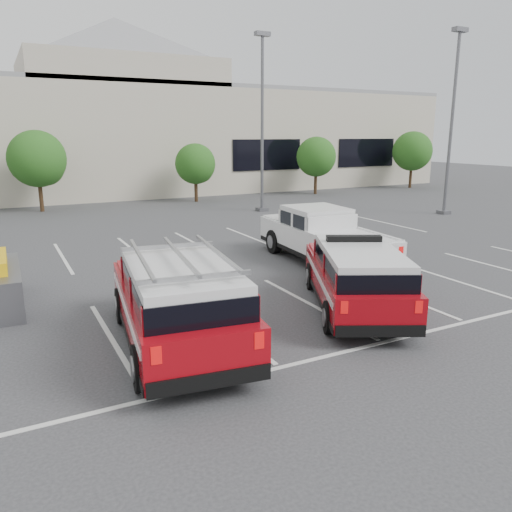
{
  "coord_description": "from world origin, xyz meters",
  "views": [
    {
      "loc": [
        -7.39,
        -10.81,
        4.58
      ],
      "look_at": [
        -0.71,
        2.0,
        1.05
      ],
      "focal_mm": 35.0,
      "sensor_mm": 36.0,
      "label": 1
    }
  ],
  "objects_px": {
    "tree_mid_right": "(196,165)",
    "fire_chief_suv": "(356,281)",
    "white_pickup": "(323,241)",
    "light_pole_mid": "(262,124)",
    "tree_mid_left": "(39,161)",
    "ladder_suv": "(178,308)",
    "convention_building": "(95,133)",
    "tree_far_right": "(413,153)",
    "tree_right": "(317,158)",
    "light_pole_right": "(452,123)"
  },
  "relations": [
    {
      "from": "light_pole_right",
      "to": "ladder_suv",
      "type": "distance_m",
      "value": 23.31
    },
    {
      "from": "tree_mid_left",
      "to": "ladder_suv",
      "type": "height_order",
      "value": "tree_mid_left"
    },
    {
      "from": "light_pole_mid",
      "to": "ladder_suv",
      "type": "xyz_separation_m",
      "value": [
        -11.15,
        -16.91,
        -4.29
      ]
    },
    {
      "from": "tree_far_right",
      "to": "light_pole_right",
      "type": "height_order",
      "value": "light_pole_right"
    },
    {
      "from": "convention_building",
      "to": "tree_mid_left",
      "type": "bearing_deg",
      "value": -117.4
    },
    {
      "from": "light_pole_right",
      "to": "white_pickup",
      "type": "relative_size",
      "value": 1.56
    },
    {
      "from": "tree_far_right",
      "to": "light_pole_mid",
      "type": "relative_size",
      "value": 0.47
    },
    {
      "from": "tree_far_right",
      "to": "tree_mid_right",
      "type": "bearing_deg",
      "value": -180.0
    },
    {
      "from": "tree_mid_right",
      "to": "white_pickup",
      "type": "distance_m",
      "value": 18.39
    },
    {
      "from": "convention_building",
      "to": "tree_mid_left",
      "type": "xyz_separation_m",
      "value": [
        -5.09,
        -9.82,
        -1.68
      ]
    },
    {
      "from": "convention_building",
      "to": "tree_right",
      "type": "relative_size",
      "value": 13.58
    },
    {
      "from": "convention_building",
      "to": "tree_right",
      "type": "height_order",
      "value": "convention_building"
    },
    {
      "from": "fire_chief_suv",
      "to": "white_pickup",
      "type": "xyz_separation_m",
      "value": [
        2.18,
        4.63,
        -0.0
      ]
    },
    {
      "from": "tree_mid_right",
      "to": "ladder_suv",
      "type": "bearing_deg",
      "value": -111.92
    },
    {
      "from": "light_pole_mid",
      "to": "fire_chief_suv",
      "type": "distance_m",
      "value": 18.41
    },
    {
      "from": "tree_mid_right",
      "to": "fire_chief_suv",
      "type": "distance_m",
      "value": 23.28
    },
    {
      "from": "light_pole_right",
      "to": "tree_far_right",
      "type": "bearing_deg",
      "value": 52.96
    },
    {
      "from": "light_pole_right",
      "to": "white_pickup",
      "type": "xyz_separation_m",
      "value": [
        -13.0,
        -6.14,
        -4.4
      ]
    },
    {
      "from": "light_pole_mid",
      "to": "ladder_suv",
      "type": "distance_m",
      "value": 20.71
    },
    {
      "from": "tree_right",
      "to": "light_pole_mid",
      "type": "height_order",
      "value": "light_pole_mid"
    },
    {
      "from": "light_pole_mid",
      "to": "convention_building",
      "type": "bearing_deg",
      "value": 113.26
    },
    {
      "from": "tree_far_right",
      "to": "white_pickup",
      "type": "distance_m",
      "value": 28.7
    },
    {
      "from": "tree_mid_right",
      "to": "tree_far_right",
      "type": "height_order",
      "value": "tree_far_right"
    },
    {
      "from": "convention_building",
      "to": "tree_far_right",
      "type": "height_order",
      "value": "convention_building"
    },
    {
      "from": "white_pickup",
      "to": "convention_building",
      "type": "bearing_deg",
      "value": 100.24
    },
    {
      "from": "tree_mid_left",
      "to": "light_pole_right",
      "type": "bearing_deg",
      "value": -29.95
    },
    {
      "from": "tree_mid_right",
      "to": "fire_chief_suv",
      "type": "xyz_separation_m",
      "value": [
        -4.27,
        -22.82,
        -1.71
      ]
    },
    {
      "from": "tree_far_right",
      "to": "fire_chief_suv",
      "type": "distance_m",
      "value": 33.39
    },
    {
      "from": "convention_building",
      "to": "white_pickup",
      "type": "height_order",
      "value": "convention_building"
    },
    {
      "from": "light_pole_mid",
      "to": "white_pickup",
      "type": "height_order",
      "value": "light_pole_mid"
    },
    {
      "from": "tree_right",
      "to": "ladder_suv",
      "type": "bearing_deg",
      "value": -129.96
    },
    {
      "from": "tree_mid_right",
      "to": "light_pole_mid",
      "type": "distance_m",
      "value": 6.88
    },
    {
      "from": "light_pole_right",
      "to": "fire_chief_suv",
      "type": "bearing_deg",
      "value": -144.62
    },
    {
      "from": "tree_mid_left",
      "to": "tree_mid_right",
      "type": "xyz_separation_m",
      "value": [
        10.0,
        -0.0,
        -0.54
      ]
    },
    {
      "from": "light_pole_mid",
      "to": "ladder_suv",
      "type": "height_order",
      "value": "light_pole_mid"
    },
    {
      "from": "white_pickup",
      "to": "ladder_suv",
      "type": "height_order",
      "value": "ladder_suv"
    },
    {
      "from": "tree_mid_left",
      "to": "white_pickup",
      "type": "xyz_separation_m",
      "value": [
        7.91,
        -18.19,
        -2.26
      ]
    },
    {
      "from": "tree_right",
      "to": "tree_mid_left",
      "type": "bearing_deg",
      "value": 180.0
    },
    {
      "from": "tree_mid_right",
      "to": "light_pole_mid",
      "type": "relative_size",
      "value": 0.39
    },
    {
      "from": "tree_mid_left",
      "to": "light_pole_right",
      "type": "xyz_separation_m",
      "value": [
        20.91,
        -12.05,
        2.14
      ]
    },
    {
      "from": "convention_building",
      "to": "fire_chief_suv",
      "type": "bearing_deg",
      "value": -88.87
    },
    {
      "from": "tree_mid_left",
      "to": "tree_right",
      "type": "relative_size",
      "value": 1.1
    },
    {
      "from": "convention_building",
      "to": "tree_mid_left",
      "type": "distance_m",
      "value": 11.19
    },
    {
      "from": "tree_mid_right",
      "to": "tree_right",
      "type": "distance_m",
      "value": 10.0
    },
    {
      "from": "convention_building",
      "to": "tree_far_right",
      "type": "bearing_deg",
      "value": -21.51
    },
    {
      "from": "tree_right",
      "to": "tree_far_right",
      "type": "distance_m",
      "value": 10.0
    },
    {
      "from": "convention_building",
      "to": "light_pole_mid",
      "type": "distance_m",
      "value": 17.27
    },
    {
      "from": "tree_right",
      "to": "tree_mid_right",
      "type": "bearing_deg",
      "value": -180.0
    },
    {
      "from": "convention_building",
      "to": "tree_far_right",
      "type": "xyz_separation_m",
      "value": [
        24.91,
        -9.82,
        -1.68
      ]
    },
    {
      "from": "ladder_suv",
      "to": "tree_far_right",
      "type": "bearing_deg",
      "value": 45.72
    }
  ]
}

